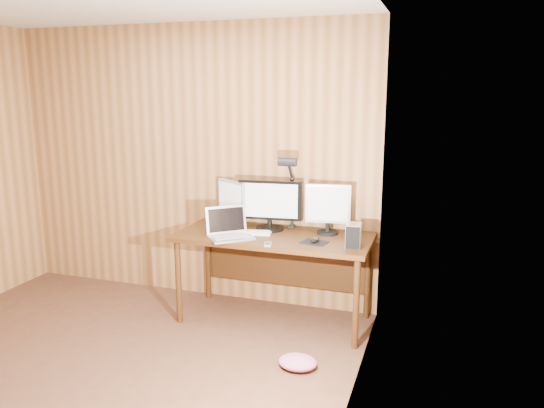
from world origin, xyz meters
The scene contains 14 objects.
room_shell centered at (0.00, 0.00, 1.25)m, with size 4.00×4.00×4.00m.
desk centered at (0.93, 1.70, 0.63)m, with size 1.60×0.70×0.75m.
monitor_center centered at (0.85, 1.77, 0.97)m, with size 0.54×0.24×0.42m.
monitor_left centered at (0.49, 1.79, 0.96)m, with size 0.32×0.21×0.40m.
monitor_right centered at (1.34, 1.79, 0.97)m, with size 0.37×0.17×0.42m.
laptop centered at (0.60, 1.45, 0.81)m, with size 0.43×0.42×0.24m.
keyboard centered at (0.70, 1.60, 0.76)m, with size 0.43×0.19×0.02m.
mousepad centered at (1.30, 1.51, 0.75)m, with size 0.20×0.16×0.00m, color black.
mouse centered at (1.30, 1.51, 0.77)m, with size 0.07×0.11×0.04m, color black.
hard_drive centered at (1.61, 1.50, 0.84)m, with size 0.12×0.17×0.18m.
phone centered at (0.98, 1.34, 0.76)m, with size 0.08×0.12×0.01m.
speaker centered at (1.53, 1.82, 0.81)m, with size 0.05×0.05×0.12m, color black.
desk_lamp centered at (1.00, 1.82, 1.16)m, with size 0.15×0.22×0.67m.
fabric_pile centered at (1.34, 0.92, 0.04)m, with size 0.28×0.23×0.09m, color #C05C88, non-canonical shape.
Camera 1 is at (2.23, -2.37, 1.92)m, focal length 35.00 mm.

